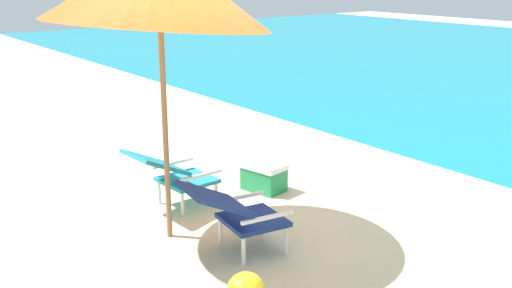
{
  "coord_description": "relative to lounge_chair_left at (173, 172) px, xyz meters",
  "views": [
    {
      "loc": [
        4.42,
        -3.1,
        2.39
      ],
      "look_at": [
        0.0,
        0.27,
        0.75
      ],
      "focal_mm": 41.72,
      "sensor_mm": 36.0,
      "label": 1
    }
  ],
  "objects": [
    {
      "name": "ground_plane",
      "position": [
        0.64,
        4.31,
        -0.4
      ],
      "size": [
        40.0,
        40.0,
        0.0
      ],
      "primitive_type": "plane",
      "color": "beige"
    },
    {
      "name": "cooler_box",
      "position": [
        0.13,
        1.08,
        -0.24
      ],
      "size": [
        0.52,
        0.41,
        0.32
      ],
      "color": "#1E844C",
      "rests_on": "ground_plane"
    },
    {
      "name": "lounge_chair_left",
      "position": [
        0.0,
        0.0,
        0.0
      ],
      "size": [
        0.58,
        0.9,
        0.68
      ],
      "color": "teal",
      "rests_on": "ground_plane"
    },
    {
      "name": "lounge_chair_right",
      "position": [
        1.2,
        -0.07,
        0.0
      ],
      "size": [
        0.65,
        0.94,
        0.68
      ],
      "color": "navy",
      "rests_on": "ground_plane"
    }
  ]
}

